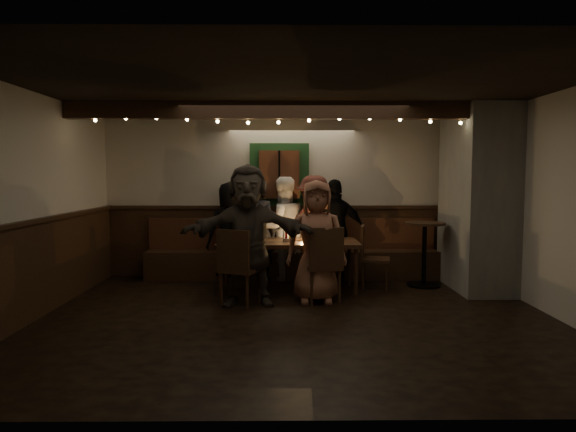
{
  "coord_description": "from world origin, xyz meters",
  "views": [
    {
      "loc": [
        -0.15,
        -5.83,
        1.66
      ],
      "look_at": [
        -0.07,
        1.6,
        1.05
      ],
      "focal_mm": 32.0,
      "sensor_mm": 36.0,
      "label": 1
    }
  ],
  "objects_px": {
    "person_b": "(259,231)",
    "person_g": "(316,241)",
    "high_top": "(424,246)",
    "person_f": "(248,235)",
    "person_c": "(283,228)",
    "dining_table": "(288,245)",
    "chair_end": "(369,253)",
    "person_d": "(314,228)",
    "person_a": "(231,231)",
    "chair_near_left": "(237,263)",
    "chair_near_right": "(324,260)",
    "person_e": "(336,230)"
  },
  "relations": [
    {
      "from": "chair_near_right",
      "to": "person_d",
      "type": "bearing_deg",
      "value": 91.71
    },
    {
      "from": "high_top",
      "to": "person_a",
      "type": "distance_m",
      "value": 2.96
    },
    {
      "from": "person_f",
      "to": "chair_near_right",
      "type": "bearing_deg",
      "value": 1.88
    },
    {
      "from": "high_top",
      "to": "person_g",
      "type": "relative_size",
      "value": 0.6
    },
    {
      "from": "dining_table",
      "to": "person_b",
      "type": "height_order",
      "value": "person_b"
    },
    {
      "from": "chair_near_right",
      "to": "person_f",
      "type": "relative_size",
      "value": 0.55
    },
    {
      "from": "person_e",
      "to": "person_f",
      "type": "relative_size",
      "value": 0.88
    },
    {
      "from": "person_d",
      "to": "person_e",
      "type": "xyz_separation_m",
      "value": [
        0.33,
        -0.06,
        -0.03
      ]
    },
    {
      "from": "chair_near_left",
      "to": "person_f",
      "type": "distance_m",
      "value": 0.38
    },
    {
      "from": "person_a",
      "to": "person_b",
      "type": "xyz_separation_m",
      "value": [
        0.44,
        -0.12,
        0.01
      ]
    },
    {
      "from": "person_a",
      "to": "dining_table",
      "type": "bearing_deg",
      "value": 115.87
    },
    {
      "from": "high_top",
      "to": "chair_near_right",
      "type": "bearing_deg",
      "value": -146.98
    },
    {
      "from": "person_c",
      "to": "person_e",
      "type": "relative_size",
      "value": 1.02
    },
    {
      "from": "chair_near_left",
      "to": "high_top",
      "type": "bearing_deg",
      "value": 23.8
    },
    {
      "from": "person_f",
      "to": "person_g",
      "type": "height_order",
      "value": "person_f"
    },
    {
      "from": "person_d",
      "to": "person_e",
      "type": "height_order",
      "value": "person_d"
    },
    {
      "from": "person_d",
      "to": "chair_near_right",
      "type": "bearing_deg",
      "value": 91.13
    },
    {
      "from": "person_c",
      "to": "person_f",
      "type": "bearing_deg",
      "value": 55.84
    },
    {
      "from": "person_a",
      "to": "person_c",
      "type": "bearing_deg",
      "value": 155.8
    },
    {
      "from": "chair_end",
      "to": "dining_table",
      "type": "bearing_deg",
      "value": -173.38
    },
    {
      "from": "chair_near_right",
      "to": "high_top",
      "type": "xyz_separation_m",
      "value": [
        1.56,
        1.02,
        0.04
      ]
    },
    {
      "from": "chair_end",
      "to": "person_g",
      "type": "height_order",
      "value": "person_g"
    },
    {
      "from": "chair_near_left",
      "to": "person_g",
      "type": "height_order",
      "value": "person_g"
    },
    {
      "from": "person_d",
      "to": "chair_end",
      "type": "bearing_deg",
      "value": 143.42
    },
    {
      "from": "person_b",
      "to": "person_g",
      "type": "distance_m",
      "value": 1.54
    },
    {
      "from": "chair_near_right",
      "to": "person_a",
      "type": "height_order",
      "value": "person_a"
    },
    {
      "from": "chair_near_left",
      "to": "chair_end",
      "type": "height_order",
      "value": "chair_near_left"
    },
    {
      "from": "person_b",
      "to": "person_d",
      "type": "height_order",
      "value": "person_d"
    },
    {
      "from": "dining_table",
      "to": "person_f",
      "type": "height_order",
      "value": "person_f"
    },
    {
      "from": "chair_near_right",
      "to": "person_e",
      "type": "xyz_separation_m",
      "value": [
        0.28,
        1.39,
        0.23
      ]
    },
    {
      "from": "dining_table",
      "to": "chair_end",
      "type": "relative_size",
      "value": 2.17
    },
    {
      "from": "chair_near_right",
      "to": "person_b",
      "type": "relative_size",
      "value": 0.63
    },
    {
      "from": "high_top",
      "to": "person_f",
      "type": "distance_m",
      "value": 2.76
    },
    {
      "from": "person_c",
      "to": "chair_end",
      "type": "bearing_deg",
      "value": 135.25
    },
    {
      "from": "chair_near_left",
      "to": "chair_near_right",
      "type": "height_order",
      "value": "chair_near_right"
    },
    {
      "from": "high_top",
      "to": "person_e",
      "type": "xyz_separation_m",
      "value": [
        -1.28,
        0.37,
        0.19
      ]
    },
    {
      "from": "chair_end",
      "to": "person_c",
      "type": "bearing_deg",
      "value": 153.65
    },
    {
      "from": "chair_near_left",
      "to": "chair_end",
      "type": "relative_size",
      "value": 1.07
    },
    {
      "from": "person_a",
      "to": "person_c",
      "type": "xyz_separation_m",
      "value": [
        0.81,
        -0.02,
        0.04
      ]
    },
    {
      "from": "dining_table",
      "to": "chair_near_left",
      "type": "xyz_separation_m",
      "value": [
        -0.64,
        -0.91,
        -0.1
      ]
    },
    {
      "from": "person_c",
      "to": "person_e",
      "type": "xyz_separation_m",
      "value": [
        0.82,
        -0.12,
        -0.02
      ]
    },
    {
      "from": "chair_near_right",
      "to": "person_g",
      "type": "relative_size",
      "value": 0.63
    },
    {
      "from": "dining_table",
      "to": "person_d",
      "type": "relative_size",
      "value": 1.21
    },
    {
      "from": "person_a",
      "to": "person_d",
      "type": "xyz_separation_m",
      "value": [
        1.3,
        -0.08,
        0.05
      ]
    },
    {
      "from": "person_a",
      "to": "person_g",
      "type": "bearing_deg",
      "value": 107.97
    },
    {
      "from": "person_a",
      "to": "chair_near_left",
      "type": "bearing_deg",
      "value": 75.43
    },
    {
      "from": "high_top",
      "to": "person_g",
      "type": "xyz_separation_m",
      "value": [
        -1.66,
        -0.93,
        0.19
      ]
    },
    {
      "from": "person_c",
      "to": "dining_table",
      "type": "bearing_deg",
      "value": 77.27
    },
    {
      "from": "chair_end",
      "to": "person_e",
      "type": "height_order",
      "value": "person_e"
    },
    {
      "from": "dining_table",
      "to": "high_top",
      "type": "relative_size",
      "value": 2.08
    }
  ]
}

